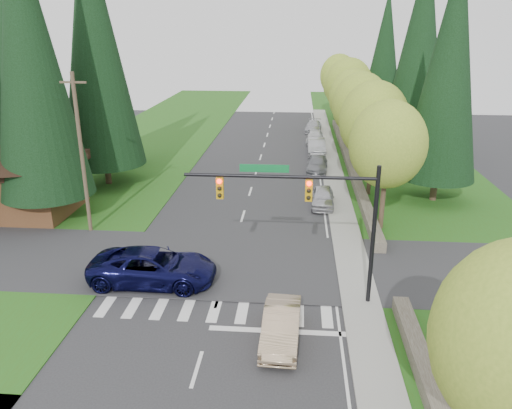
# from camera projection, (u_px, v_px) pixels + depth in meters

# --- Properties ---
(ground) EXTENTS (120.00, 120.00, 0.00)m
(ground) POSITION_uv_depth(u_px,v_px,m) (202.00, 353.00, 20.21)
(ground) COLOR #28282B
(ground) RESTS_ON ground
(grass_east) EXTENTS (14.00, 110.00, 0.06)m
(grass_east) POSITION_uv_depth(u_px,v_px,m) (419.00, 200.00, 37.93)
(grass_east) COLOR #2B5516
(grass_east) RESTS_ON ground
(grass_west) EXTENTS (14.00, 110.00, 0.06)m
(grass_west) POSITION_uv_depth(u_px,v_px,m) (88.00, 191.00, 39.97)
(grass_west) COLOR #2B5516
(grass_west) RESTS_ON ground
(cross_street) EXTENTS (120.00, 8.00, 0.10)m
(cross_street) POSITION_uv_depth(u_px,v_px,m) (228.00, 264.00, 27.71)
(cross_street) COLOR #28282B
(cross_street) RESTS_ON ground
(sidewalk_east) EXTENTS (1.80, 80.00, 0.13)m
(sidewalk_east) POSITION_uv_depth(u_px,v_px,m) (336.00, 189.00, 40.27)
(sidewalk_east) COLOR gray
(sidewalk_east) RESTS_ON ground
(curb_east) EXTENTS (0.20, 80.00, 0.13)m
(curb_east) POSITION_uv_depth(u_px,v_px,m) (326.00, 189.00, 40.34)
(curb_east) COLOR gray
(curb_east) RESTS_ON ground
(stone_wall_north) EXTENTS (0.70, 40.00, 0.70)m
(stone_wall_north) POSITION_uv_depth(u_px,v_px,m) (349.00, 161.00, 47.54)
(stone_wall_north) COLOR #4C4438
(stone_wall_north) RESTS_ON ground
(traffic_signal) EXTENTS (8.70, 0.37, 6.80)m
(traffic_signal) POSITION_uv_depth(u_px,v_px,m) (312.00, 203.00, 22.39)
(traffic_signal) COLOR black
(traffic_signal) RESTS_ON ground
(brown_building) EXTENTS (8.40, 8.40, 5.40)m
(brown_building) POSITION_uv_depth(u_px,v_px,m) (26.00, 170.00, 34.39)
(brown_building) COLOR #4C2D19
(brown_building) RESTS_ON ground
(utility_pole) EXTENTS (1.60, 0.24, 10.00)m
(utility_pole) POSITION_uv_depth(u_px,v_px,m) (82.00, 153.00, 30.46)
(utility_pole) COLOR #473828
(utility_pole) RESTS_ON ground
(decid_tree_0) EXTENTS (4.80, 4.80, 8.37)m
(decid_tree_0) POSITION_uv_depth(u_px,v_px,m) (388.00, 145.00, 30.71)
(decid_tree_0) COLOR #38281C
(decid_tree_0) RESTS_ON ground
(decid_tree_1) EXTENTS (5.20, 5.20, 8.80)m
(decid_tree_1) POSITION_uv_depth(u_px,v_px,m) (374.00, 121.00, 37.20)
(decid_tree_1) COLOR #38281C
(decid_tree_1) RESTS_ON ground
(decid_tree_2) EXTENTS (5.00, 5.00, 8.82)m
(decid_tree_2) POSITION_uv_depth(u_px,v_px,m) (361.00, 105.00, 43.74)
(decid_tree_2) COLOR #38281C
(decid_tree_2) RESTS_ON ground
(decid_tree_3) EXTENTS (5.00, 5.00, 8.55)m
(decid_tree_3) POSITION_uv_depth(u_px,v_px,m) (354.00, 97.00, 50.38)
(decid_tree_3) COLOR #38281C
(decid_tree_3) RESTS_ON ground
(decid_tree_4) EXTENTS (5.40, 5.40, 9.18)m
(decid_tree_4) POSITION_uv_depth(u_px,v_px,m) (349.00, 86.00, 56.80)
(decid_tree_4) COLOR #38281C
(decid_tree_4) RESTS_ON ground
(decid_tree_5) EXTENTS (4.80, 4.80, 8.30)m
(decid_tree_5) POSITION_uv_depth(u_px,v_px,m) (342.00, 84.00, 63.56)
(decid_tree_5) COLOR #38281C
(decid_tree_5) RESTS_ON ground
(decid_tree_6) EXTENTS (5.20, 5.20, 8.86)m
(decid_tree_6) POSITION_uv_depth(u_px,v_px,m) (339.00, 76.00, 70.01)
(decid_tree_6) COLOR #38281C
(decid_tree_6) RESTS_ON ground
(conifer_w_a) EXTENTS (6.12, 6.12, 19.80)m
(conifer_w_a) POSITION_uv_depth(u_px,v_px,m) (29.00, 55.00, 30.70)
(conifer_w_a) COLOR #38281C
(conifer_w_a) RESTS_ON ground
(conifer_w_b) EXTENTS (5.44, 5.44, 17.80)m
(conifer_w_b) POSITION_uv_depth(u_px,v_px,m) (19.00, 67.00, 35.03)
(conifer_w_b) COLOR #38281C
(conifer_w_b) RESTS_ON ground
(conifer_w_c) EXTENTS (6.46, 6.46, 20.80)m
(conifer_w_c) POSITION_uv_depth(u_px,v_px,m) (94.00, 42.00, 37.95)
(conifer_w_c) COLOR #38281C
(conifer_w_c) RESTS_ON ground
(conifer_w_e) EXTENTS (5.78, 5.78, 18.80)m
(conifer_w_e) POSITION_uv_depth(u_px,v_px,m) (100.00, 52.00, 44.08)
(conifer_w_e) COLOR #38281C
(conifer_w_e) RESTS_ON ground
(conifer_e_a) EXTENTS (5.44, 5.44, 17.80)m
(conifer_e_a) POSITION_uv_depth(u_px,v_px,m) (449.00, 67.00, 34.54)
(conifer_e_a) COLOR #38281C
(conifer_e_a) RESTS_ON ground
(conifer_e_b) EXTENTS (6.12, 6.12, 19.80)m
(conifer_e_b) POSITION_uv_depth(u_px,v_px,m) (420.00, 45.00, 47.25)
(conifer_e_b) COLOR #38281C
(conifer_e_b) RESTS_ON ground
(conifer_e_c) EXTENTS (5.10, 5.10, 16.80)m
(conifer_e_c) POSITION_uv_depth(u_px,v_px,m) (385.00, 53.00, 60.97)
(conifer_e_c) COLOR #38281C
(conifer_e_c) RESTS_ON ground
(sedan_champagne) EXTENTS (1.66, 4.36, 1.42)m
(sedan_champagne) POSITION_uv_depth(u_px,v_px,m) (281.00, 326.00, 20.79)
(sedan_champagne) COLOR tan
(sedan_champagne) RESTS_ON ground
(suv_navy) EXTENTS (6.44, 2.97, 1.79)m
(suv_navy) POSITION_uv_depth(u_px,v_px,m) (153.00, 267.00, 25.45)
(suv_navy) COLOR #0A0B35
(suv_navy) RESTS_ON ground
(parked_car_a) EXTENTS (1.80, 4.13, 1.38)m
(parked_car_a) POSITION_uv_depth(u_px,v_px,m) (323.00, 197.00, 36.42)
(parked_car_a) COLOR #BABABF
(parked_car_a) RESTS_ON ground
(parked_car_b) EXTENTS (2.14, 4.57, 1.29)m
(parked_car_b) POSITION_uv_depth(u_px,v_px,m) (317.00, 164.00, 45.26)
(parked_car_b) COLOR gray
(parked_car_b) RESTS_ON ground
(parked_car_c) EXTENTS (1.78, 5.00, 1.64)m
(parked_car_c) POSITION_uv_depth(u_px,v_px,m) (316.00, 147.00, 50.88)
(parked_car_c) COLOR #A0A0A4
(parked_car_c) RESTS_ON ground
(parked_car_d) EXTENTS (2.17, 4.52, 1.49)m
(parked_car_d) POSITION_uv_depth(u_px,v_px,m) (315.00, 137.00, 56.01)
(parked_car_d) COLOR silver
(parked_car_d) RESTS_ON ground
(parked_car_e) EXTENTS (2.27, 4.71, 1.32)m
(parked_car_e) POSITION_uv_depth(u_px,v_px,m) (313.00, 126.00, 62.05)
(parked_car_e) COLOR #B6B7BB
(parked_car_e) RESTS_ON ground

